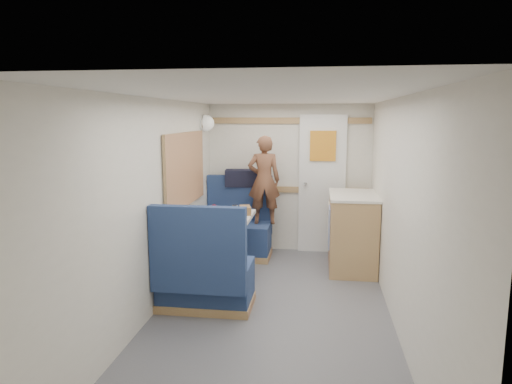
# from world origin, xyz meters

# --- Properties ---
(floor) EXTENTS (4.50, 4.50, 0.00)m
(floor) POSITION_xyz_m (0.00, 0.00, 0.00)
(floor) COLOR #515156
(floor) RESTS_ON ground
(ceiling) EXTENTS (4.50, 4.50, 0.00)m
(ceiling) POSITION_xyz_m (0.00, 0.00, 2.00)
(ceiling) COLOR silver
(ceiling) RESTS_ON wall_back
(wall_back) EXTENTS (2.20, 0.02, 2.00)m
(wall_back) POSITION_xyz_m (0.00, 2.25, 1.00)
(wall_back) COLOR silver
(wall_back) RESTS_ON floor
(wall_left) EXTENTS (0.02, 4.50, 2.00)m
(wall_left) POSITION_xyz_m (-1.10, 0.00, 1.00)
(wall_left) COLOR silver
(wall_left) RESTS_ON floor
(wall_right) EXTENTS (0.02, 4.50, 2.00)m
(wall_right) POSITION_xyz_m (1.10, 0.00, 1.00)
(wall_right) COLOR silver
(wall_right) RESTS_ON floor
(oak_trim_low) EXTENTS (2.15, 0.02, 0.08)m
(oak_trim_low) POSITION_xyz_m (0.00, 2.23, 0.85)
(oak_trim_low) COLOR #976644
(oak_trim_low) RESTS_ON wall_back
(oak_trim_high) EXTENTS (2.15, 0.02, 0.08)m
(oak_trim_high) POSITION_xyz_m (0.00, 2.23, 1.78)
(oak_trim_high) COLOR #976644
(oak_trim_high) RESTS_ON wall_back
(side_window) EXTENTS (0.04, 1.30, 0.72)m
(side_window) POSITION_xyz_m (-1.08, 1.00, 1.25)
(side_window) COLOR gray
(side_window) RESTS_ON wall_left
(rear_door) EXTENTS (0.62, 0.12, 1.86)m
(rear_door) POSITION_xyz_m (0.45, 2.22, 0.97)
(rear_door) COLOR white
(rear_door) RESTS_ON wall_back
(dinette_table) EXTENTS (0.62, 0.92, 0.72)m
(dinette_table) POSITION_xyz_m (-0.65, 1.00, 0.57)
(dinette_table) COLOR white
(dinette_table) RESTS_ON floor
(bench_far) EXTENTS (0.90, 0.59, 1.05)m
(bench_far) POSITION_xyz_m (-0.65, 1.86, 0.30)
(bench_far) COLOR #162748
(bench_far) RESTS_ON floor
(bench_near) EXTENTS (0.90, 0.59, 1.05)m
(bench_near) POSITION_xyz_m (-0.65, 0.14, 0.30)
(bench_near) COLOR #162748
(bench_near) RESTS_ON floor
(ledge) EXTENTS (0.90, 0.14, 0.04)m
(ledge) POSITION_xyz_m (-0.65, 2.12, 0.88)
(ledge) COLOR #976644
(ledge) RESTS_ON bench_far
(dome_light) EXTENTS (0.20, 0.20, 0.20)m
(dome_light) POSITION_xyz_m (-1.04, 1.85, 1.75)
(dome_light) COLOR white
(dome_light) RESTS_ON wall_left
(galley_counter) EXTENTS (0.57, 0.92, 0.92)m
(galley_counter) POSITION_xyz_m (0.82, 1.55, 0.47)
(galley_counter) COLOR #976644
(galley_counter) RESTS_ON floor
(person) EXTENTS (0.45, 0.33, 1.15)m
(person) POSITION_xyz_m (-0.30, 1.88, 1.02)
(person) COLOR brown
(person) RESTS_ON bench_far
(duffel_bag) EXTENTS (0.49, 0.27, 0.23)m
(duffel_bag) POSITION_xyz_m (-0.61, 2.12, 1.01)
(duffel_bag) COLOR black
(duffel_bag) RESTS_ON ledge
(tray) EXTENTS (0.29, 0.35, 0.02)m
(tray) POSITION_xyz_m (-0.53, 0.78, 0.73)
(tray) COLOR white
(tray) RESTS_ON dinette_table
(orange_fruit) EXTENTS (0.07, 0.07, 0.07)m
(orange_fruit) POSITION_xyz_m (-0.48, 0.89, 0.78)
(orange_fruit) COLOR #DE6109
(orange_fruit) RESTS_ON tray
(cheese_block) EXTENTS (0.11, 0.07, 0.04)m
(cheese_block) POSITION_xyz_m (-0.64, 0.70, 0.76)
(cheese_block) COLOR #EDE189
(cheese_block) RESTS_ON tray
(wine_glass) EXTENTS (0.08, 0.08, 0.17)m
(wine_glass) POSITION_xyz_m (-0.72, 0.85, 0.84)
(wine_glass) COLOR white
(wine_glass) RESTS_ON dinette_table
(tumbler_left) EXTENTS (0.07, 0.07, 0.11)m
(tumbler_left) POSITION_xyz_m (-0.79, 0.74, 0.78)
(tumbler_left) COLOR white
(tumbler_left) RESTS_ON dinette_table
(tumbler_right) EXTENTS (0.07, 0.07, 0.11)m
(tumbler_right) POSITION_xyz_m (-0.53, 1.13, 0.78)
(tumbler_right) COLOR white
(tumbler_right) RESTS_ON dinette_table
(beer_glass) EXTENTS (0.06, 0.06, 0.10)m
(beer_glass) POSITION_xyz_m (-0.43, 0.97, 0.77)
(beer_glass) COLOR #8C4414
(beer_glass) RESTS_ON dinette_table
(pepper_grinder) EXTENTS (0.04, 0.04, 0.10)m
(pepper_grinder) POSITION_xyz_m (-0.54, 1.02, 0.77)
(pepper_grinder) COLOR black
(pepper_grinder) RESTS_ON dinette_table
(bread_loaf) EXTENTS (0.17, 0.24, 0.09)m
(bread_loaf) POSITION_xyz_m (-0.43, 1.17, 0.77)
(bread_loaf) COLOR olive
(bread_loaf) RESTS_ON dinette_table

